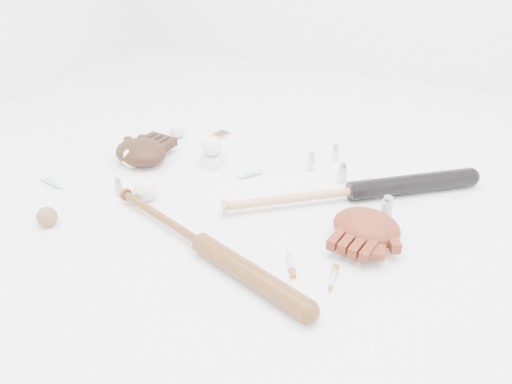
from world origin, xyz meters
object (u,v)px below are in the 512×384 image
at_px(bat_dark, 352,191).
at_px(bat_wood, 202,243).
at_px(glove_dark, 141,152).
at_px(pedestal, 212,160).

relative_size(bat_dark, bat_wood, 1.13).
bearing_deg(bat_wood, bat_dark, 73.63).
relative_size(glove_dark, pedestal, 3.16).
distance_m(bat_dark, glove_dark, 0.83).
relative_size(bat_dark, pedestal, 12.01).
xyz_separation_m(glove_dark, pedestal, (0.27, 0.09, -0.02)).
xyz_separation_m(bat_wood, pedestal, (-0.23, 0.49, -0.01)).
height_order(bat_wood, pedestal, bat_wood).
relative_size(bat_wood, pedestal, 10.63).
bearing_deg(bat_wood, glove_dark, 160.78).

